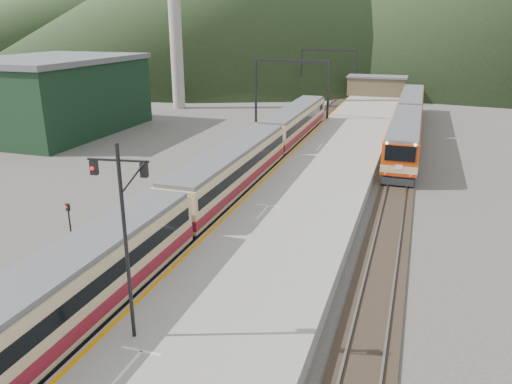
% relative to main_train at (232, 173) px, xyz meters
% --- Properties ---
extents(track_main, '(2.60, 200.00, 0.23)m').
position_rel_main_train_xyz_m(track_main, '(0.00, 13.47, -1.85)').
color(track_main, black).
rests_on(track_main, ground).
extents(track_far, '(2.60, 200.00, 0.23)m').
position_rel_main_train_xyz_m(track_far, '(-5.00, 13.47, -1.85)').
color(track_far, black).
rests_on(track_far, ground).
extents(track_second, '(2.60, 200.00, 0.23)m').
position_rel_main_train_xyz_m(track_second, '(11.50, 13.47, -1.85)').
color(track_second, black).
rests_on(track_second, ground).
extents(platform, '(8.00, 100.00, 1.00)m').
position_rel_main_train_xyz_m(platform, '(5.60, 11.47, -1.41)').
color(platform, gray).
rests_on(platform, ground).
extents(gantry_near, '(9.55, 0.25, 8.00)m').
position_rel_main_train_xyz_m(gantry_near, '(-2.85, 28.47, 3.67)').
color(gantry_near, black).
rests_on(gantry_near, ground).
extents(gantry_far, '(9.55, 0.25, 8.00)m').
position_rel_main_train_xyz_m(gantry_far, '(-2.85, 53.47, 3.67)').
color(gantry_far, black).
rests_on(gantry_far, ground).
extents(warehouse, '(14.50, 20.50, 8.60)m').
position_rel_main_train_xyz_m(warehouse, '(-28.00, 15.47, 2.40)').
color(warehouse, black).
rests_on(warehouse, ground).
extents(smokestack, '(1.80, 1.80, 30.00)m').
position_rel_main_train_xyz_m(smokestack, '(-22.00, 35.47, 13.09)').
color(smokestack, '#9E998E').
rests_on(smokestack, ground).
extents(station_shed, '(9.40, 4.40, 3.10)m').
position_rel_main_train_xyz_m(station_shed, '(5.60, 51.47, 0.66)').
color(station_shed, brown).
rests_on(station_shed, platform).
extents(main_train, '(2.76, 56.63, 3.37)m').
position_rel_main_train_xyz_m(main_train, '(0.00, 0.00, 0.00)').
color(main_train, tan).
rests_on(main_train, track_main).
extents(second_train, '(2.79, 38.00, 3.40)m').
position_rel_main_train_xyz_m(second_train, '(11.50, 24.99, 0.02)').
color(second_train, '#B93709').
rests_on(second_train, track_second).
extents(signal_mast, '(2.18, 0.49, 7.56)m').
position_rel_main_train_xyz_m(signal_mast, '(3.06, -18.60, 3.67)').
color(signal_mast, black).
rests_on(signal_mast, platform).
extents(short_signal_b, '(0.25, 0.20, 2.27)m').
position_rel_main_train_xyz_m(short_signal_b, '(-2.09, 6.04, -0.45)').
color(short_signal_b, black).
rests_on(short_signal_b, ground).
extents(short_signal_c, '(0.25, 0.21, 2.27)m').
position_rel_main_train_xyz_m(short_signal_c, '(-6.52, -10.00, -0.45)').
color(short_signal_c, black).
rests_on(short_signal_c, ground).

